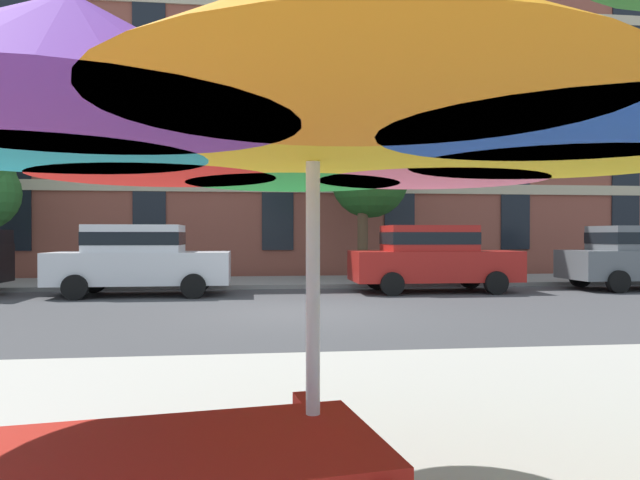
% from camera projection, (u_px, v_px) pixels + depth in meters
% --- Properties ---
extents(ground_plane, '(120.00, 120.00, 0.00)m').
position_uv_depth(ground_plane, '(301.00, 312.00, 11.48)').
color(ground_plane, '#424244').
extents(sidewalk_far, '(56.00, 3.60, 0.12)m').
position_uv_depth(sidewalk_far, '(281.00, 282.00, 18.23)').
color(sidewalk_far, gray).
rests_on(sidewalk_far, ground).
extents(apartment_building, '(39.32, 12.08, 12.80)m').
position_uv_depth(apartment_building, '(271.00, 127.00, 26.30)').
color(apartment_building, '#934C3D').
rests_on(apartment_building, ground).
extents(sedan_white, '(4.40, 1.98, 1.78)m').
position_uv_depth(sedan_white, '(139.00, 258.00, 14.69)').
color(sedan_white, silver).
rests_on(sedan_white, ground).
extents(sedan_red, '(4.40, 1.98, 1.78)m').
position_uv_depth(sedan_red, '(432.00, 256.00, 15.62)').
color(sedan_red, '#B21E19').
rests_on(sedan_red, ground).
extents(street_tree_middle, '(2.65, 2.54, 5.00)m').
position_uv_depth(street_tree_middle, '(365.00, 171.00, 18.66)').
color(street_tree_middle, brown).
rests_on(street_tree_middle, ground).
extents(patio_umbrella, '(3.41, 3.41, 2.27)m').
position_uv_depth(patio_umbrella, '(313.00, 117.00, 2.44)').
color(patio_umbrella, silver).
rests_on(patio_umbrella, ground).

